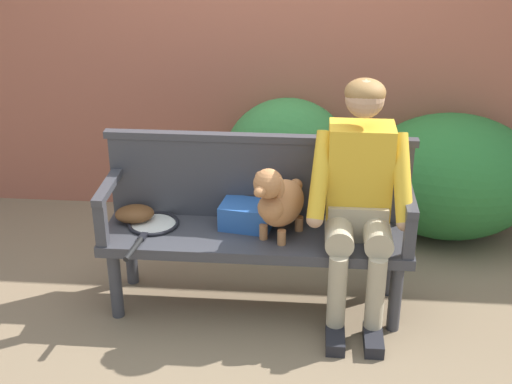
% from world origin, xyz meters
% --- Properties ---
extents(ground_plane, '(40.00, 40.00, 0.00)m').
position_xyz_m(ground_plane, '(0.00, 0.00, 0.00)').
color(ground_plane, '#7A664C').
extents(brick_garden_fence, '(8.00, 0.30, 2.25)m').
position_xyz_m(brick_garden_fence, '(0.00, 1.39, 1.13)').
color(brick_garden_fence, '#9E5642').
rests_on(brick_garden_fence, ground).
extents(hedge_bush_far_right, '(1.17, 0.92, 0.83)m').
position_xyz_m(hedge_bush_far_right, '(1.22, 0.98, 0.42)').
color(hedge_bush_far_right, '#286B2D').
rests_on(hedge_bush_far_right, ground).
extents(hedge_bush_mid_left, '(0.88, 0.70, 0.90)m').
position_xyz_m(hedge_bush_mid_left, '(0.13, 1.03, 0.45)').
color(hedge_bush_mid_left, '#337538').
rests_on(hedge_bush_mid_left, ground).
extents(garden_bench, '(1.69, 0.47, 0.47)m').
position_xyz_m(garden_bench, '(0.00, 0.00, 0.40)').
color(garden_bench, '#38383D').
rests_on(garden_bench, ground).
extents(bench_backrest, '(1.73, 0.06, 0.50)m').
position_xyz_m(bench_backrest, '(0.00, 0.21, 0.72)').
color(bench_backrest, '#38383D').
rests_on(bench_backrest, garden_bench).
extents(bench_armrest_left_end, '(0.06, 0.47, 0.28)m').
position_xyz_m(bench_armrest_left_end, '(-0.80, -0.08, 0.67)').
color(bench_armrest_left_end, '#38383D').
rests_on(bench_armrest_left_end, garden_bench).
extents(bench_armrest_right_end, '(0.06, 0.47, 0.28)m').
position_xyz_m(bench_armrest_right_end, '(0.80, -0.08, 0.67)').
color(bench_armrest_right_end, '#38383D').
rests_on(bench_armrest_right_end, garden_bench).
extents(person_seated, '(0.56, 0.64, 1.34)m').
position_xyz_m(person_seated, '(0.55, -0.01, 0.74)').
color(person_seated, black).
rests_on(person_seated, ground).
extents(dog_on_bench, '(0.33, 0.43, 0.44)m').
position_xyz_m(dog_on_bench, '(0.12, -0.04, 0.68)').
color(dog_on_bench, '#AD7042').
rests_on(dog_on_bench, garden_bench).
extents(tennis_racket, '(0.33, 0.58, 0.03)m').
position_xyz_m(tennis_racket, '(-0.59, 0.02, 0.48)').
color(tennis_racket, black).
rests_on(tennis_racket, garden_bench).
extents(baseball_glove, '(0.25, 0.21, 0.09)m').
position_xyz_m(baseball_glove, '(-0.70, 0.09, 0.51)').
color(baseball_glove, brown).
rests_on(baseball_glove, garden_bench).
extents(sports_bag, '(0.31, 0.24, 0.14)m').
position_xyz_m(sports_bag, '(-0.06, 0.07, 0.54)').
color(sports_bag, '#2856A3').
rests_on(sports_bag, garden_bench).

